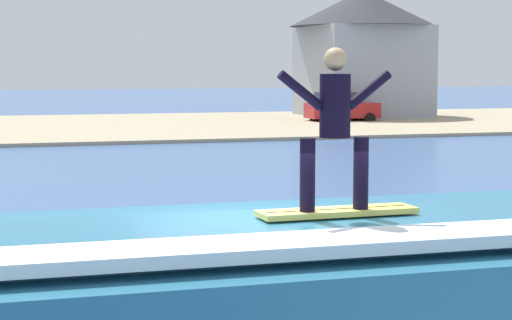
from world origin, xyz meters
The scene contains 6 objects.
wave_crest centered at (0.83, -0.58, 0.86)m, with size 9.97×4.44×1.83m.
surfboard centered at (0.62, -0.82, 1.86)m, with size 1.72×0.48×0.06m.
surfer centered at (0.55, -0.89, 2.83)m, with size 1.25×0.32×1.69m.
shoreline_bank centered at (0.00, 41.62, 0.08)m, with size 120.00×23.01×0.16m.
car_far_shore centered at (17.93, 41.57, 0.95)m, with size 4.26×2.19×1.86m.
house_gabled_white centered at (21.32, 46.32, 4.66)m, with size 9.55×9.55×8.34m.
Camera 1 is at (-2.99, -9.73, 3.37)m, focal length 64.69 mm.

